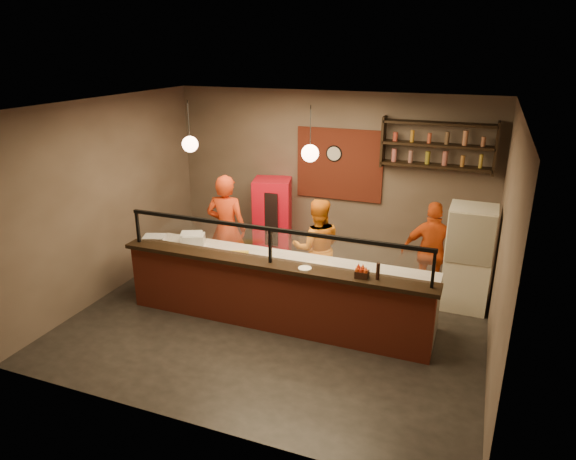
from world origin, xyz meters
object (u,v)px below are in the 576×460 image
at_px(wall_clock, 334,153).
at_px(pizza_dough, 317,267).
at_px(cook_left, 227,229).
at_px(cook_right, 432,252).
at_px(cook_mid, 317,248).
at_px(pepper_mill, 378,271).
at_px(condiment_caddy, 362,274).
at_px(fridge, 468,258).
at_px(red_cooler, 273,220).

bearing_deg(wall_clock, pizza_dough, -78.83).
xyz_separation_m(cook_left, cook_right, (3.41, 0.52, -0.13)).
bearing_deg(cook_right, pizza_dough, 35.54).
bearing_deg(cook_mid, pepper_mill, 111.10).
relative_size(cook_right, pizza_dough, 3.47).
relative_size(condiment_caddy, pepper_mill, 0.76).
bearing_deg(fridge, wall_clock, 158.69).
distance_m(wall_clock, red_cooler, 1.73).
bearing_deg(pizza_dough, red_cooler, 127.36).
relative_size(wall_clock, fridge, 0.18).
distance_m(fridge, condiment_caddy, 2.21).
relative_size(wall_clock, pepper_mill, 1.31).
relative_size(fridge, red_cooler, 1.04).
bearing_deg(red_cooler, pizza_dough, -67.39).
bearing_deg(pepper_mill, wall_clock, 117.31).
xyz_separation_m(cook_right, red_cooler, (-3.05, 0.65, -0.03)).
relative_size(cook_mid, cook_right, 1.00).
relative_size(cook_left, red_cooler, 1.20).
relative_size(wall_clock, cook_right, 0.18).
bearing_deg(red_cooler, wall_clock, 1.06).
bearing_deg(cook_right, condiment_caddy, 60.74).
relative_size(cook_right, pepper_mill, 7.27).
xyz_separation_m(wall_clock, condiment_caddy, (1.22, -2.79, -0.99)).
bearing_deg(pizza_dough, cook_mid, 108.06).
xyz_separation_m(cook_mid, fridge, (2.33, 0.45, 0.00)).
bearing_deg(condiment_caddy, fridge, 54.29).
distance_m(red_cooler, condiment_caddy, 3.41).
height_order(cook_left, red_cooler, cook_left).
relative_size(cook_left, fridge, 1.15).
xyz_separation_m(cook_right, pizza_dough, (-1.49, -1.39, 0.08)).
distance_m(pizza_dough, condiment_caddy, 0.90).
relative_size(fridge, pepper_mill, 7.28).
bearing_deg(fridge, red_cooler, 169.67).
bearing_deg(fridge, cook_left, -172.42).
xyz_separation_m(cook_mid, condiment_caddy, (1.05, -1.32, 0.28)).
height_order(wall_clock, red_cooler, wall_clock).
height_order(fridge, pizza_dough, fridge).
relative_size(red_cooler, condiment_caddy, 9.15).
distance_m(cook_left, pizza_dough, 2.11).
xyz_separation_m(pizza_dough, pepper_mill, (0.96, -0.41, 0.27)).
relative_size(wall_clock, condiment_caddy, 1.72).
relative_size(cook_left, cook_mid, 1.15).
height_order(wall_clock, cook_right, wall_clock).
height_order(fridge, pepper_mill, fridge).
xyz_separation_m(red_cooler, pepper_mill, (2.52, -2.45, 0.38)).
bearing_deg(pizza_dough, condiment_caddy, -29.78).
height_order(cook_mid, fridge, fridge).
xyz_separation_m(wall_clock, fridge, (2.50, -1.01, -1.27)).
height_order(cook_mid, condiment_caddy, cook_mid).
xyz_separation_m(cook_left, condiment_caddy, (2.68, -1.30, 0.15)).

